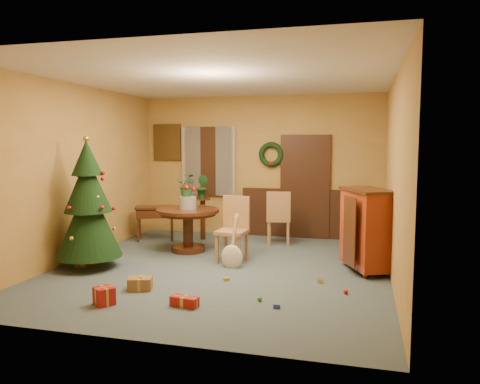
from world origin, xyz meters
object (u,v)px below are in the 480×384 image
(dining_table, at_px, (188,222))
(chair_near, at_px, (234,226))
(writing_desk, at_px, (155,215))
(sideboard, at_px, (366,227))
(christmas_tree, at_px, (88,206))

(dining_table, bearing_deg, chair_near, -23.63)
(writing_desk, bearing_deg, dining_table, -37.31)
(chair_near, bearing_deg, dining_table, 156.37)
(chair_near, bearing_deg, sideboard, -3.36)
(christmas_tree, bearing_deg, chair_near, 26.12)
(dining_table, height_order, christmas_tree, christmas_tree)
(sideboard, bearing_deg, christmas_tree, -168.04)
(christmas_tree, distance_m, sideboard, 4.25)
(dining_table, height_order, writing_desk, dining_table)
(sideboard, bearing_deg, dining_table, 169.92)
(writing_desk, relative_size, sideboard, 0.68)
(christmas_tree, height_order, sideboard, christmas_tree)
(dining_table, xyz_separation_m, chair_near, (0.96, -0.42, 0.03))
(dining_table, relative_size, sideboard, 0.89)
(writing_desk, distance_m, sideboard, 4.25)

